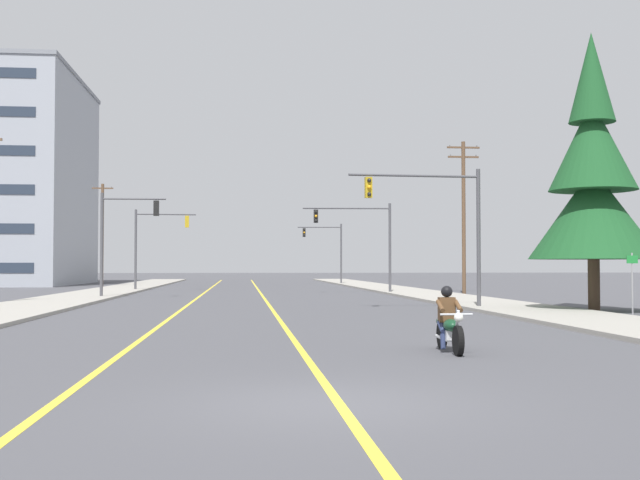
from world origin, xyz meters
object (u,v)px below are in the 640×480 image
at_px(motorcycle_with_rider, 449,325).
at_px(traffic_signal_mid_left, 153,237).
at_px(traffic_signal_near_left, 120,230).
at_px(utility_pole_left_far, 102,233).
at_px(street_sign, 632,277).
at_px(conifer_tree_right_verge_near, 593,183).
at_px(traffic_signal_mid_right, 364,233).
at_px(utility_pole_right_far, 464,212).
at_px(traffic_signal_far_right, 329,245).
at_px(traffic_signal_near_right, 441,214).

bearing_deg(motorcycle_with_rider, traffic_signal_mid_left, 104.41).
height_order(motorcycle_with_rider, traffic_signal_near_left, traffic_signal_near_left).
height_order(utility_pole_left_far, street_sign, utility_pole_left_far).
xyz_separation_m(conifer_tree_right_verge_near, street_sign, (0.12, -3.02, -3.89)).
xyz_separation_m(motorcycle_with_rider, street_sign, (10.19, 11.46, 0.91)).
relative_size(traffic_signal_mid_right, utility_pole_left_far, 0.67).
bearing_deg(utility_pole_right_far, traffic_signal_mid_left, 158.31).
relative_size(traffic_signal_mid_right, traffic_signal_mid_left, 1.00).
relative_size(traffic_signal_mid_right, traffic_signal_far_right, 1.00).
height_order(traffic_signal_mid_right, utility_pole_left_far, utility_pole_left_far).
distance_m(motorcycle_with_rider, traffic_signal_near_right, 17.56).
xyz_separation_m(motorcycle_with_rider, utility_pole_right_far, (10.52, 35.32, 5.00)).
distance_m(traffic_signal_near_right, street_sign, 8.45).
distance_m(traffic_signal_near_left, traffic_signal_mid_left, 13.95).
height_order(traffic_signal_near_left, traffic_signal_mid_right, same).
bearing_deg(utility_pole_right_far, traffic_signal_near_right, -108.97).
height_order(motorcycle_with_rider, street_sign, street_sign).
relative_size(traffic_signal_mid_left, conifer_tree_right_verge_near, 0.53).
relative_size(traffic_signal_near_left, traffic_signal_far_right, 1.00).
distance_m(traffic_signal_near_right, traffic_signal_near_left, 20.70).
relative_size(traffic_signal_near_right, street_sign, 2.58).
xyz_separation_m(traffic_signal_near_right, traffic_signal_near_left, (-15.82, 13.35, -0.13)).
height_order(traffic_signal_near_left, traffic_signal_far_right, same).
bearing_deg(traffic_signal_near_left, traffic_signal_near_right, -40.17).
relative_size(motorcycle_with_rider, traffic_signal_near_left, 0.35).
relative_size(traffic_signal_mid_left, utility_pole_left_far, 0.67).
xyz_separation_m(traffic_signal_mid_left, street_sign, (21.50, -32.54, -2.58)).
bearing_deg(traffic_signal_near_right, traffic_signal_mid_right, 90.98).
bearing_deg(utility_pole_left_far, traffic_signal_far_right, 20.17).
xyz_separation_m(motorcycle_with_rider, traffic_signal_near_right, (4.11, 16.69, 3.58)).
xyz_separation_m(traffic_signal_far_right, utility_pole_left_far, (-21.32, -7.83, 0.74)).
distance_m(traffic_signal_near_right, traffic_signal_far_right, 46.21).
bearing_deg(traffic_signal_mid_right, motorcycle_with_rider, -95.95).
xyz_separation_m(traffic_signal_mid_right, utility_pole_right_far, (6.74, -0.97, 1.42)).
relative_size(utility_pole_left_far, street_sign, 3.86).
bearing_deg(conifer_tree_right_verge_near, traffic_signal_near_right, 159.63).
height_order(traffic_signal_far_right, conifer_tree_right_verge_near, conifer_tree_right_verge_near).
height_order(traffic_signal_mid_right, utility_pole_right_far, utility_pole_right_far).
relative_size(traffic_signal_far_right, street_sign, 2.58).
xyz_separation_m(utility_pole_left_far, street_sign, (27.21, -43.61, -3.32)).
bearing_deg(street_sign, conifer_tree_right_verge_near, 92.29).
height_order(traffic_signal_near_right, street_sign, traffic_signal_near_right).
height_order(traffic_signal_near_right, utility_pole_left_far, utility_pole_left_far).
height_order(traffic_signal_near_left, street_sign, traffic_signal_near_left).
bearing_deg(traffic_signal_near_right, utility_pole_left_far, 118.84).
height_order(traffic_signal_far_right, street_sign, traffic_signal_far_right).
xyz_separation_m(motorcycle_with_rider, traffic_signal_mid_right, (3.78, 36.28, 3.58)).
bearing_deg(motorcycle_with_rider, traffic_signal_near_left, 111.28).
bearing_deg(traffic_signal_far_right, conifer_tree_right_verge_near, -83.20).
relative_size(traffic_signal_near_right, utility_pole_right_far, 0.60).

